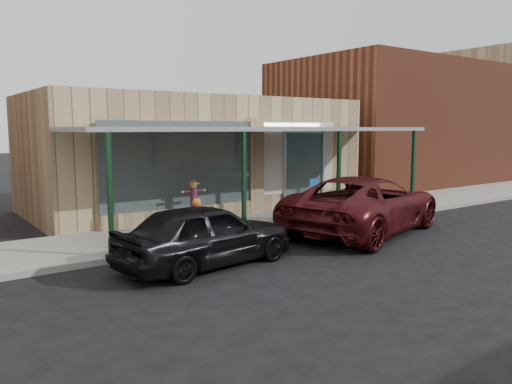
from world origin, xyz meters
TOP-DOWN VIEW (x-y plane):
  - ground at (0.00, 0.00)m, footprint 120.00×120.00m
  - sidewalk at (0.00, 3.60)m, footprint 40.00×3.20m
  - storefront at (-0.00, 8.16)m, footprint 12.00×6.25m
  - awning at (0.00, 3.56)m, footprint 12.00×3.00m
  - block_buildings_near at (2.01, 9.20)m, footprint 61.00×8.00m
  - barrel_scarecrow at (-2.10, 4.43)m, footprint 0.84×0.56m
  - barrel_pumpkin at (-3.93, 2.93)m, footprint 0.58×0.58m
  - handicap_sign at (0.97, 2.40)m, footprint 0.29×0.06m
  - parked_sedan at (-3.90, 0.60)m, footprint 4.42×2.23m
  - car_maroon at (1.74, 1.01)m, footprint 6.59×4.38m

SIDE VIEW (x-z plane):
  - ground at x=0.00m, z-range 0.00..0.00m
  - sidewalk at x=0.00m, z-range 0.00..0.15m
  - barrel_pumpkin at x=-3.93m, z-range 0.06..0.68m
  - barrel_scarecrow at x=-2.10m, z-range -0.07..1.30m
  - parked_sedan at x=-3.90m, z-range 0.00..1.45m
  - car_maroon at x=1.74m, z-range 0.00..1.68m
  - handicap_sign at x=0.97m, z-range 0.35..1.74m
  - storefront at x=0.00m, z-range -0.01..4.19m
  - awning at x=0.00m, z-range 1.49..4.53m
  - block_buildings_near at x=2.01m, z-range -0.23..7.77m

